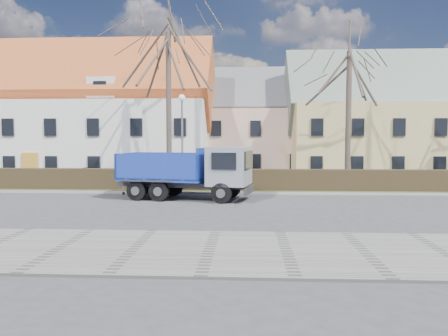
# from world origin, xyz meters

# --- Properties ---
(ground) EXTENTS (120.00, 120.00, 0.00)m
(ground) POSITION_xyz_m (0.00, 0.00, 0.00)
(ground) COLOR #3C3C3E
(sidewalk_near) EXTENTS (80.00, 5.00, 0.08)m
(sidewalk_near) POSITION_xyz_m (0.00, -8.50, 0.04)
(sidewalk_near) COLOR gray
(sidewalk_near) RESTS_ON ground
(curb_far) EXTENTS (80.00, 0.30, 0.12)m
(curb_far) POSITION_xyz_m (0.00, 4.60, 0.06)
(curb_far) COLOR gray
(curb_far) RESTS_ON ground
(grass_strip) EXTENTS (80.00, 3.00, 0.10)m
(grass_strip) POSITION_xyz_m (0.00, 6.20, 0.05)
(grass_strip) COLOR #3B4325
(grass_strip) RESTS_ON ground
(hedge) EXTENTS (60.00, 0.90, 1.30)m
(hedge) POSITION_xyz_m (0.00, 6.00, 0.65)
(hedge) COLOR black
(hedge) RESTS_ON ground
(building_white) EXTENTS (26.80, 10.80, 9.50)m
(building_white) POSITION_xyz_m (-13.00, 16.00, 4.75)
(building_white) COLOR silver
(building_white) RESTS_ON ground
(building_pink) EXTENTS (10.80, 8.80, 8.00)m
(building_pink) POSITION_xyz_m (4.00, 20.00, 4.00)
(building_pink) COLOR #CAA28E
(building_pink) RESTS_ON ground
(building_yellow) EXTENTS (18.80, 10.80, 8.50)m
(building_yellow) POSITION_xyz_m (16.00, 17.00, 4.25)
(building_yellow) COLOR tan
(building_yellow) RESTS_ON ground
(tree_1) EXTENTS (9.20, 9.20, 12.65)m
(tree_1) POSITION_xyz_m (-2.00, 8.50, 6.33)
(tree_1) COLOR #42372E
(tree_1) RESTS_ON ground
(tree_2) EXTENTS (8.00, 8.00, 11.00)m
(tree_2) POSITION_xyz_m (10.00, 8.50, 5.50)
(tree_2) COLOR #42372E
(tree_2) RESTS_ON ground
(dump_truck) EXTENTS (7.74, 4.02, 2.95)m
(dump_truck) POSITION_xyz_m (-0.26, 2.42, 1.47)
(dump_truck) COLOR navy
(dump_truck) RESTS_ON ground
(streetlight) EXTENTS (0.48, 0.48, 6.15)m
(streetlight) POSITION_xyz_m (-0.87, 7.00, 3.08)
(streetlight) COLOR gray
(streetlight) RESTS_ON ground
(cart_frame) EXTENTS (0.78, 0.50, 0.68)m
(cart_frame) POSITION_xyz_m (-3.94, 3.97, 0.34)
(cart_frame) COLOR silver
(cart_frame) RESTS_ON ground
(parked_car_a) EXTENTS (3.75, 2.17, 1.20)m
(parked_car_a) POSITION_xyz_m (-8.05, 10.89, 0.60)
(parked_car_a) COLOR black
(parked_car_a) RESTS_ON ground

